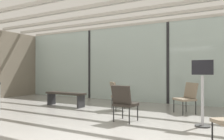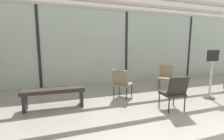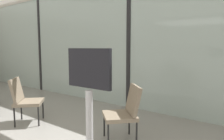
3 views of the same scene
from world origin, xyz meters
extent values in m
cube|color=#A3B7B2|center=(0.00, 5.20, 1.51)|extent=(14.00, 0.08, 3.02)
cube|color=black|center=(-3.50, 5.20, 1.51)|extent=(0.10, 0.12, 3.02)
cube|color=black|center=(0.00, 5.20, 1.51)|extent=(0.10, 0.12, 3.02)
cube|color=black|center=(3.50, 5.20, 1.51)|extent=(0.10, 0.12, 3.02)
cube|color=#B7B2A8|center=(0.00, 4.26, 3.07)|extent=(13.72, 0.12, 0.10)
cube|color=#B7B2A8|center=(0.00, 5.20, 3.07)|extent=(13.72, 0.12, 0.10)
ellipsoid|color=silver|center=(-0.96, 11.04, 1.85)|extent=(12.38, 3.71, 3.71)
sphere|color=black|center=(-4.37, 9.33, 2.13)|extent=(0.28, 0.28, 0.28)
sphere|color=black|center=(-3.47, 9.33, 2.13)|extent=(0.28, 0.28, 0.28)
sphere|color=black|center=(-2.57, 9.33, 2.13)|extent=(0.28, 0.28, 0.28)
sphere|color=black|center=(-1.67, 9.33, 2.13)|extent=(0.28, 0.28, 0.28)
sphere|color=black|center=(-0.77, 9.33, 2.13)|extent=(0.28, 0.28, 0.28)
sphere|color=black|center=(0.13, 9.33, 2.13)|extent=(0.28, 0.28, 0.28)
cube|color=#7F705B|center=(-0.98, 3.15, 0.40)|extent=(0.68, 0.68, 0.06)
cube|color=#7F705B|center=(-1.14, 3.00, 0.65)|extent=(0.43, 0.44, 0.44)
cylinder|color=black|center=(-0.68, 3.14, 0.18)|extent=(0.03, 0.03, 0.37)
cylinder|color=black|center=(-0.98, 3.45, 0.18)|extent=(0.03, 0.03, 0.37)
cylinder|color=black|center=(-0.99, 2.85, 0.18)|extent=(0.03, 0.03, 0.37)
cylinder|color=black|center=(-1.28, 3.16, 0.18)|extent=(0.03, 0.03, 0.37)
cylinder|color=black|center=(2.95, 2.84, 0.18)|extent=(0.03, 0.03, 0.37)
cube|color=#7F705B|center=(0.86, 3.53, 0.40)|extent=(0.68, 0.68, 0.06)
cube|color=#7F705B|center=(1.01, 3.68, 0.65)|extent=(0.44, 0.43, 0.44)
cylinder|color=black|center=(0.56, 3.52, 0.18)|extent=(0.03, 0.03, 0.37)
cylinder|color=black|center=(0.86, 3.23, 0.18)|extent=(0.03, 0.03, 0.37)
cylinder|color=black|center=(0.85, 3.83, 0.18)|extent=(0.03, 0.03, 0.37)
cylinder|color=black|center=(1.15, 3.53, 0.18)|extent=(0.03, 0.03, 0.37)
cube|color=#28231E|center=(-0.22, 1.88, 0.40)|extent=(0.52, 0.52, 0.06)
cube|color=#28231E|center=(-0.24, 1.66, 0.65)|extent=(0.49, 0.18, 0.44)
cylinder|color=black|center=(0.01, 2.07, 0.18)|extent=(0.03, 0.03, 0.37)
cylinder|color=black|center=(-0.41, 2.10, 0.18)|extent=(0.03, 0.03, 0.37)
cylinder|color=black|center=(-0.03, 1.65, 0.18)|extent=(0.03, 0.03, 0.37)
cylinder|color=black|center=(-0.45, 1.69, 0.18)|extent=(0.03, 0.03, 0.37)
cube|color=#28231E|center=(-2.96, 2.91, 0.44)|extent=(1.51, 0.45, 0.06)
cube|color=#262628|center=(-2.29, 2.89, 0.21)|extent=(0.06, 0.36, 0.41)
cube|color=#262628|center=(-3.63, 2.94, 0.21)|extent=(0.06, 0.36, 0.41)
cylinder|color=#333333|center=(1.45, 2.21, 0.01)|extent=(0.32, 0.32, 0.03)
cylinder|color=#B2B2B7|center=(1.45, 2.21, 0.55)|extent=(0.06, 0.06, 1.10)
cube|color=black|center=(1.45, 2.21, 1.28)|extent=(0.44, 0.03, 0.32)
camera|label=1|loc=(1.89, -2.78, 1.20)|focal=34.22mm
camera|label=2|loc=(-2.76, -1.09, 1.52)|focal=24.63mm
camera|label=3|loc=(2.57, 1.00, 1.45)|focal=32.94mm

